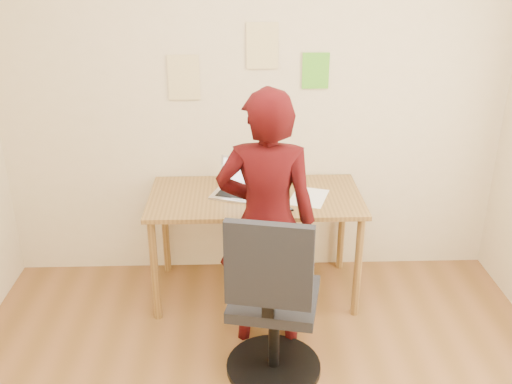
{
  "coord_description": "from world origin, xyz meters",
  "views": [
    {
      "loc": [
        -0.11,
        -2.06,
        2.26
      ],
      "look_at": [
        -0.01,
        0.95,
        0.95
      ],
      "focal_mm": 40.0,
      "sensor_mm": 36.0,
      "label": 1
    }
  ],
  "objects_px": {
    "desk": "(255,207)",
    "person": "(267,222)",
    "laptop": "(238,186)",
    "office_chair": "(273,311)",
    "phone": "(284,208)"
  },
  "relations": [
    {
      "from": "laptop",
      "to": "office_chair",
      "type": "xyz_separation_m",
      "value": [
        0.18,
        -0.92,
        -0.34
      ]
    },
    {
      "from": "laptop",
      "to": "office_chair",
      "type": "distance_m",
      "value": 1.0
    },
    {
      "from": "desk",
      "to": "person",
      "type": "bearing_deg",
      "value": -84.44
    },
    {
      "from": "desk",
      "to": "laptop",
      "type": "height_order",
      "value": "laptop"
    },
    {
      "from": "phone",
      "to": "person",
      "type": "xyz_separation_m",
      "value": [
        -0.12,
        -0.29,
        0.05
      ]
    },
    {
      "from": "desk",
      "to": "person",
      "type": "height_order",
      "value": "person"
    },
    {
      "from": "phone",
      "to": "person",
      "type": "relative_size",
      "value": 0.09
    },
    {
      "from": "laptop",
      "to": "phone",
      "type": "bearing_deg",
      "value": -21.3
    },
    {
      "from": "desk",
      "to": "laptop",
      "type": "xyz_separation_m",
      "value": [
        -0.11,
        0.04,
        0.14
      ]
    },
    {
      "from": "desk",
      "to": "person",
      "type": "relative_size",
      "value": 0.88
    },
    {
      "from": "laptop",
      "to": "phone",
      "type": "xyz_separation_m",
      "value": [
        0.29,
        -0.25,
        -0.04
      ]
    },
    {
      "from": "phone",
      "to": "office_chair",
      "type": "distance_m",
      "value": 0.75
    },
    {
      "from": "person",
      "to": "phone",
      "type": "bearing_deg",
      "value": -107.52
    },
    {
      "from": "person",
      "to": "laptop",
      "type": "bearing_deg",
      "value": -67.96
    },
    {
      "from": "desk",
      "to": "laptop",
      "type": "distance_m",
      "value": 0.18
    }
  ]
}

